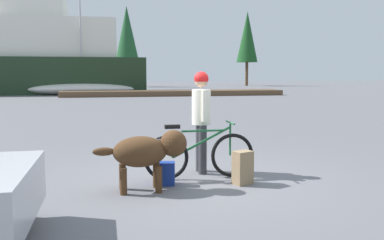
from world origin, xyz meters
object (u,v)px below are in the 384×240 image
(sailboat_moored, at_px, (82,89))
(dog, at_px, (147,151))
(person_cyclist, at_px, (201,112))
(handbag_pannier, at_px, (164,173))
(backpack, at_px, (243,168))
(ferry_boat, at_px, (6,58))
(bicycle, at_px, (199,155))

(sailboat_moored, bearing_deg, dog, -85.29)
(person_cyclist, height_order, dog, person_cyclist)
(dog, bearing_deg, handbag_pannier, 42.43)
(backpack, relative_size, ferry_boat, 0.02)
(backpack, relative_size, sailboat_moored, 0.06)
(dog, bearing_deg, backpack, 2.00)
(person_cyclist, distance_m, handbag_pannier, 1.32)
(backpack, bearing_deg, handbag_pannier, 170.21)
(person_cyclist, bearing_deg, sailboat_moored, 96.97)
(bicycle, distance_m, handbag_pannier, 0.69)
(handbag_pannier, distance_m, ferry_boat, 33.19)
(ferry_boat, bearing_deg, bicycle, -73.06)
(backpack, bearing_deg, dog, -178.00)
(person_cyclist, distance_m, sailboat_moored, 27.53)
(bicycle, distance_m, person_cyclist, 0.78)
(dog, distance_m, sailboat_moored, 28.34)
(bicycle, distance_m, ferry_boat, 33.09)
(ferry_boat, bearing_deg, handbag_pannier, -74.20)
(bicycle, relative_size, sailboat_moored, 0.22)
(bicycle, bearing_deg, backpack, -38.84)
(backpack, height_order, handbag_pannier, backpack)
(person_cyclist, bearing_deg, dog, -137.77)
(bicycle, relative_size, dog, 1.34)
(ferry_boat, distance_m, sailboat_moored, 7.87)
(dog, xyz_separation_m, backpack, (1.47, 0.05, -0.32))
(handbag_pannier, bearing_deg, dog, -137.57)
(dog, xyz_separation_m, sailboat_moored, (-2.33, 28.24, -0.10))
(person_cyclist, distance_m, backpack, 1.26)
(bicycle, bearing_deg, sailboat_moored, 96.61)
(backpack, relative_size, handbag_pannier, 1.46)
(person_cyclist, xyz_separation_m, sailboat_moored, (-3.34, 27.32, -0.57))
(bicycle, distance_m, backpack, 0.76)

